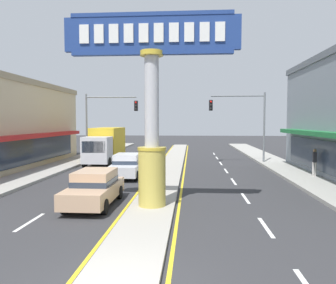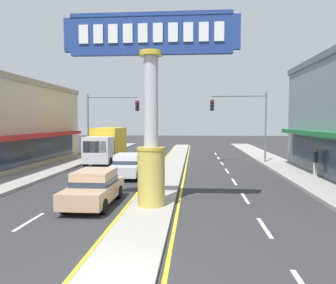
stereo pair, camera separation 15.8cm
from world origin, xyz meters
name	(u,v)px [view 1 (the left image)]	position (x,y,z in m)	size (l,w,h in m)	color
median_strip	(169,169)	(0.00, 18.00, 0.07)	(1.89, 52.00, 0.14)	#A39E93
sidewalk_left	(43,172)	(-8.91, 16.00, 0.09)	(2.72, 60.00, 0.18)	#9E9B93
sidewalk_right	(299,175)	(8.91, 16.00, 0.09)	(2.72, 60.00, 0.18)	#9E9B93
lane_markings	(168,173)	(0.00, 16.65, 0.00)	(8.63, 52.00, 0.01)	silver
district_sign	(152,104)	(0.00, 6.97, 4.39)	(7.24, 1.20, 7.98)	gold
traffic_light_left_side	(105,115)	(-6.18, 22.94, 4.25)	(4.86, 0.46, 6.20)	slate
traffic_light_right_side	(244,115)	(6.18, 22.38, 4.25)	(4.86, 0.46, 6.20)	slate
sedan_near_right_lane	(94,187)	(-2.60, 7.38, 0.79)	(1.85, 4.31, 1.53)	tan
sedan_far_right_lane	(127,165)	(-2.60, 14.75, 0.79)	(1.92, 4.34, 1.53)	silver
box_truck_near_left_lane	(106,144)	(-5.90, 21.85, 1.69)	(2.28, 6.90, 3.12)	silver
pedestrian_near_kerb	(315,161)	(9.55, 14.95, 1.17)	(0.29, 0.43, 1.75)	#B7B2AD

